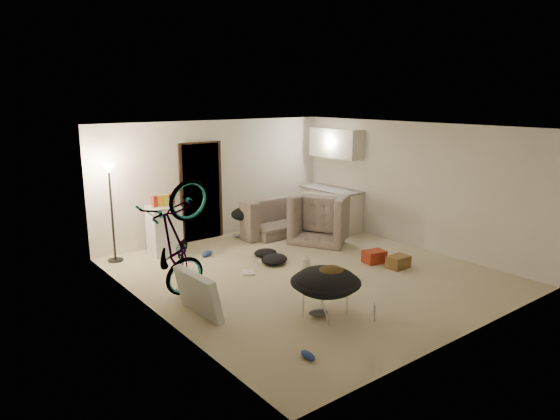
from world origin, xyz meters
TOP-DOWN VIEW (x-y plane):
  - floor at (0.00, 0.00)m, footprint 5.50×6.00m
  - ceiling at (0.00, 0.00)m, footprint 5.50×6.00m
  - wall_back at (0.00, 3.01)m, footprint 5.50×0.02m
  - wall_front at (0.00, -3.01)m, footprint 5.50×0.02m
  - wall_left at (-2.76, 0.00)m, footprint 0.02×6.00m
  - wall_right at (2.76, 0.00)m, footprint 0.02×6.00m
  - doorway at (-0.40, 2.97)m, footprint 0.85×0.10m
  - door_trim at (-0.40, 2.94)m, footprint 0.97×0.04m
  - floor_lamp at (-2.40, 2.65)m, footprint 0.28×0.28m
  - kitchen_counter at (2.43, 2.00)m, footprint 0.60×1.50m
  - counter_top at (2.43, 2.00)m, footprint 0.64×1.54m
  - kitchen_uppers at (2.56, 2.00)m, footprint 0.38×1.40m
  - sofa at (1.28, 2.45)m, footprint 2.15×0.84m
  - armchair at (1.67, 1.35)m, footprint 1.44×1.50m
  - bicycle at (-2.30, 0.26)m, footprint 1.91×0.91m
  - book_asset at (-0.53, -2.04)m, footprint 0.30×0.29m
  - mini_fridge at (-1.45, 2.55)m, footprint 0.59×0.59m
  - snack_box_0 at (-1.62, 2.55)m, footprint 0.12×0.10m
  - snack_box_1 at (-1.50, 2.55)m, footprint 0.11×0.09m
  - snack_box_2 at (-1.38, 2.55)m, footprint 0.10×0.08m
  - snack_box_3 at (-1.26, 2.55)m, footprint 0.10×0.07m
  - saucer_chair at (-0.93, -1.48)m, footprint 0.98×0.98m
  - hoodie at (-0.88, -1.51)m, footprint 0.57×0.51m
  - sofa_drape at (0.33, 2.45)m, footprint 0.61×0.52m
  - tv_box at (-2.30, -0.37)m, footprint 0.29×0.96m
  - drink_case_a at (1.45, -0.81)m, footprint 0.39×0.28m
  - drink_case_b at (1.35, -0.34)m, footprint 0.43×0.36m
  - juicer at (0.20, 0.24)m, footprint 0.16×0.16m
  - newspaper at (-0.03, 0.98)m, footprint 0.67×0.65m
  - book_blue at (-0.23, -0.20)m, footprint 0.30×0.34m
  - book_white at (-0.81, 0.60)m, footprint 0.30×0.33m
  - shoe_0 at (-0.92, 1.85)m, footprint 0.31×0.21m
  - shoe_1 at (0.26, 2.55)m, footprint 0.29×0.28m
  - shoe_2 at (-1.88, -2.22)m, footprint 0.11×0.25m
  - shoe_3 at (-1.01, -1.43)m, footprint 0.29×0.23m
  - shoe_4 at (1.51, -0.60)m, footprint 0.22×0.28m
  - clothes_lump_a at (-0.15, 0.73)m, footprint 0.63×0.58m
  - clothes_lump_b at (-0.03, 1.17)m, footprint 0.46×0.40m

SIDE VIEW (x-z plane):
  - floor at x=0.00m, z-range -0.02..0.00m
  - newspaper at x=-0.03m, z-range 0.00..0.01m
  - book_asset at x=-0.53m, z-range 0.00..0.02m
  - book_white at x=-0.81m, z-range 0.00..0.02m
  - book_blue at x=-0.23m, z-range 0.00..0.03m
  - shoe_2 at x=-1.88m, z-range 0.00..0.09m
  - shoe_4 at x=1.51m, z-range 0.00..0.10m
  - shoe_3 at x=-1.01m, z-range 0.00..0.10m
  - shoe_1 at x=0.26m, z-range 0.00..0.11m
  - shoe_0 at x=-0.92m, z-range 0.00..0.11m
  - clothes_lump_b at x=-0.03m, z-range 0.00..0.14m
  - clothes_lump_a at x=-0.15m, z-range 0.00..0.17m
  - juicer at x=0.20m, z-range -0.02..0.20m
  - drink_case_a at x=1.45m, z-range 0.00..0.22m
  - drink_case_b at x=1.35m, z-range 0.00..0.22m
  - tv_box at x=-2.30m, z-range 0.00..0.63m
  - sofa at x=1.28m, z-range 0.00..0.63m
  - armchair at x=1.67m, z-range 0.00..0.75m
  - saucer_chair at x=-0.93m, z-range 0.06..0.76m
  - kitchen_counter at x=2.43m, z-range 0.00..0.88m
  - mini_fridge at x=-1.45m, z-range 0.00..0.94m
  - bicycle at x=-2.30m, z-range -0.05..1.03m
  - sofa_drape at x=0.33m, z-range 0.40..0.68m
  - hoodie at x=-0.88m, z-range 0.50..0.72m
  - counter_top at x=2.43m, z-range 0.88..0.92m
  - snack_box_0 at x=-1.62m, z-range 0.85..1.15m
  - snack_box_1 at x=-1.50m, z-range 0.85..1.15m
  - snack_box_2 at x=-1.38m, z-range 0.85..1.15m
  - snack_box_3 at x=-1.26m, z-range 0.85..1.15m
  - doorway at x=-0.40m, z-range 0.00..2.04m
  - door_trim at x=-0.40m, z-range -0.03..2.07m
  - wall_back at x=0.00m, z-range 0.00..2.50m
  - wall_front at x=0.00m, z-range 0.00..2.50m
  - wall_left at x=-2.76m, z-range 0.00..2.50m
  - wall_right at x=2.76m, z-range 0.00..2.50m
  - floor_lamp at x=-2.40m, z-range 0.40..2.21m
  - kitchen_uppers at x=2.56m, z-range 1.62..2.27m
  - ceiling at x=0.00m, z-range 2.50..2.52m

